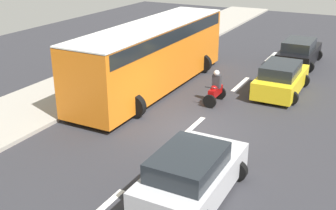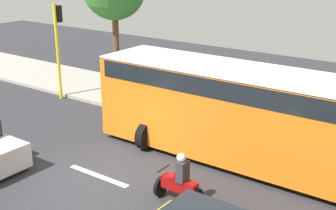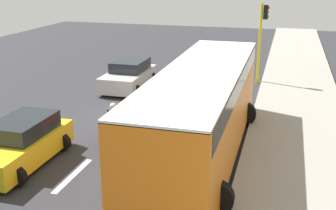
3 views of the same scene
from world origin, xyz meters
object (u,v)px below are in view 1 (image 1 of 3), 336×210
(city_bus, at_px, (153,52))
(motorcycle, at_px, (215,90))
(car_yellow_cab, at_px, (281,79))
(pedestrian_near_signal, at_px, (124,42))
(car_black, at_px, (299,53))
(car_silver, at_px, (192,175))

(city_bus, relative_size, motorcycle, 7.19)
(car_yellow_cab, height_order, pedestrian_near_signal, pedestrian_near_signal)
(car_black, relative_size, city_bus, 0.39)
(car_black, xyz_separation_m, pedestrian_near_signal, (9.73, 3.68, 0.35))
(motorcycle, bearing_deg, car_yellow_cab, -130.11)
(city_bus, bearing_deg, car_yellow_cab, -159.07)
(car_yellow_cab, bearing_deg, car_black, -87.49)
(pedestrian_near_signal, bearing_deg, car_black, -159.29)
(car_silver, relative_size, city_bus, 0.37)
(car_yellow_cab, height_order, city_bus, city_bus)
(car_silver, xyz_separation_m, car_yellow_cab, (-0.17, -9.76, -0.00))
(car_yellow_cab, xyz_separation_m, city_bus, (5.71, 2.18, 1.14))
(city_bus, bearing_deg, motorcycle, 171.77)
(city_bus, bearing_deg, car_black, -125.94)
(car_silver, bearing_deg, motorcycle, -73.50)
(car_yellow_cab, bearing_deg, city_bus, 20.93)
(car_black, distance_m, pedestrian_near_signal, 10.41)
(car_black, height_order, motorcycle, motorcycle)
(car_silver, distance_m, pedestrian_near_signal, 15.07)
(car_yellow_cab, bearing_deg, motorcycle, 49.89)
(car_silver, bearing_deg, car_yellow_cab, -90.98)
(city_bus, distance_m, pedestrian_near_signal, 5.81)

